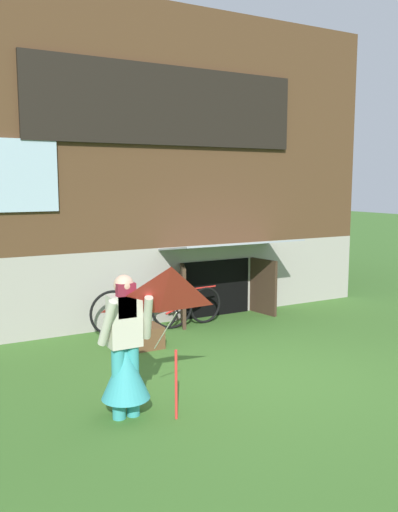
{
  "coord_description": "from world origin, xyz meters",
  "views": [
    {
      "loc": [
        -4.03,
        -5.46,
        2.49
      ],
      "look_at": [
        -0.46,
        1.06,
        1.46
      ],
      "focal_mm": 37.34,
      "sensor_mm": 36.0,
      "label": 1
    }
  ],
  "objects_px": {
    "bicycle_red": "(184,307)",
    "person": "(125,359)",
    "wooden_crate": "(143,337)",
    "kite": "(172,308)",
    "bicycle_blue": "(143,309)"
  },
  "relations": [
    {
      "from": "bicycle_red",
      "to": "person",
      "type": "bearing_deg",
      "value": -131.29
    },
    {
      "from": "bicycle_red",
      "to": "wooden_crate",
      "type": "xyz_separation_m",
      "value": [
        -1.08,
        -0.76,
        -0.18
      ]
    },
    {
      "from": "person",
      "to": "kite",
      "type": "xyz_separation_m",
      "value": [
        0.29,
        -0.53,
        0.62
      ]
    },
    {
      "from": "wooden_crate",
      "to": "bicycle_blue",
      "type": "bearing_deg",
      "value": 67.62
    },
    {
      "from": "kite",
      "to": "wooden_crate",
      "type": "relative_size",
      "value": 2.99
    },
    {
      "from": "kite",
      "to": "bicycle_blue",
      "type": "height_order",
      "value": "kite"
    },
    {
      "from": "bicycle_red",
      "to": "bicycle_blue",
      "type": "bearing_deg",
      "value": 173.69
    },
    {
      "from": "person",
      "to": "bicycle_red",
      "type": "distance_m",
      "value": 3.65
    },
    {
      "from": "bicycle_red",
      "to": "bicycle_blue",
      "type": "xyz_separation_m",
      "value": [
        -0.76,
        0.02,
        0.05
      ]
    },
    {
      "from": "person",
      "to": "bicycle_blue",
      "type": "distance_m",
      "value": 3.27
    },
    {
      "from": "kite",
      "to": "bicycle_blue",
      "type": "relative_size",
      "value": 0.88
    },
    {
      "from": "person",
      "to": "wooden_crate",
      "type": "relative_size",
      "value": 2.92
    },
    {
      "from": "person",
      "to": "bicycle_blue",
      "type": "xyz_separation_m",
      "value": [
        1.42,
        2.94,
        -0.25
      ]
    },
    {
      "from": "bicycle_red",
      "to": "wooden_crate",
      "type": "relative_size",
      "value": 2.9
    },
    {
      "from": "person",
      "to": "bicycle_red",
      "type": "height_order",
      "value": "person"
    }
  ]
}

